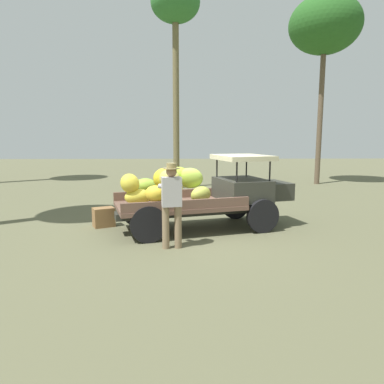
# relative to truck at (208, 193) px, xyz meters

# --- Properties ---
(ground_plane) EXTENTS (60.00, 60.00, 0.00)m
(ground_plane) POSITION_rel_truck_xyz_m (-0.29, -0.20, -0.92)
(ground_plane) COLOR #5F5E42
(truck) EXTENTS (4.66, 2.72, 1.85)m
(truck) POSITION_rel_truck_xyz_m (0.00, 0.00, 0.00)
(truck) COLOR #33332C
(truck) RESTS_ON ground
(farmer) EXTENTS (0.52, 0.48, 1.79)m
(farmer) POSITION_rel_truck_xyz_m (-0.85, -1.60, 0.10)
(farmer) COLOR #876F52
(farmer) RESTS_ON ground
(wooden_crate) EXTENTS (0.63, 0.56, 0.50)m
(wooden_crate) POSITION_rel_truck_xyz_m (-2.69, 0.27, -0.67)
(wooden_crate) COLOR olive
(wooden_crate) RESTS_ON ground
(forest_tree_1) EXTENTS (3.35, 3.35, 8.85)m
(forest_tree_1) POSITION_rel_truck_xyz_m (6.04, 8.71, 6.54)
(forest_tree_1) COLOR brown
(forest_tree_1) RESTS_ON ground
(forest_tree_6) EXTENTS (2.11, 2.11, 8.82)m
(forest_tree_6) POSITION_rel_truck_xyz_m (-0.93, 7.37, 6.76)
(forest_tree_6) COLOR brown
(forest_tree_6) RESTS_ON ground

